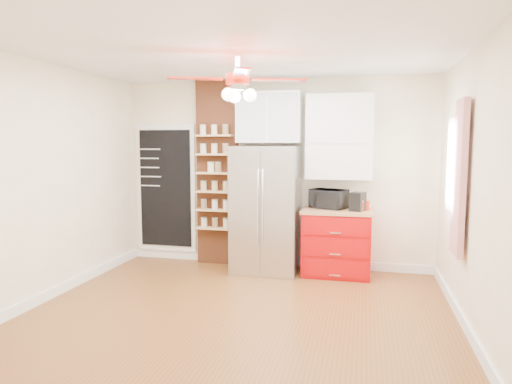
% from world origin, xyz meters
% --- Properties ---
extents(floor, '(4.50, 4.50, 0.00)m').
position_xyz_m(floor, '(0.00, 0.00, 0.00)').
color(floor, brown).
rests_on(floor, ground).
extents(ceiling, '(4.50, 4.50, 0.00)m').
position_xyz_m(ceiling, '(0.00, 0.00, 2.70)').
color(ceiling, white).
rests_on(ceiling, wall_back).
extents(wall_back, '(4.50, 0.02, 2.70)m').
position_xyz_m(wall_back, '(0.00, 2.00, 1.35)').
color(wall_back, '#FFF9CD').
rests_on(wall_back, floor).
extents(wall_front, '(4.50, 0.02, 2.70)m').
position_xyz_m(wall_front, '(0.00, -2.00, 1.35)').
color(wall_front, '#FFF9CD').
rests_on(wall_front, floor).
extents(wall_left, '(0.02, 4.00, 2.70)m').
position_xyz_m(wall_left, '(-2.25, 0.00, 1.35)').
color(wall_left, '#FFF9CD').
rests_on(wall_left, floor).
extents(wall_right, '(0.02, 4.00, 2.70)m').
position_xyz_m(wall_right, '(2.25, 0.00, 1.35)').
color(wall_right, '#FFF9CD').
rests_on(wall_right, floor).
extents(chalkboard, '(0.95, 0.05, 1.95)m').
position_xyz_m(chalkboard, '(-1.70, 1.96, 1.10)').
color(chalkboard, white).
rests_on(chalkboard, wall_back).
extents(brick_pillar, '(0.60, 0.16, 2.70)m').
position_xyz_m(brick_pillar, '(-0.85, 1.92, 1.35)').
color(brick_pillar, brown).
rests_on(brick_pillar, floor).
extents(fridge, '(0.90, 0.70, 1.75)m').
position_xyz_m(fridge, '(-0.05, 1.63, 0.88)').
color(fridge, '#B2B1B6').
rests_on(fridge, floor).
extents(upper_glass_cabinet, '(0.90, 0.35, 0.70)m').
position_xyz_m(upper_glass_cabinet, '(-0.05, 1.82, 2.15)').
color(upper_glass_cabinet, white).
rests_on(upper_glass_cabinet, wall_back).
extents(red_cabinet, '(0.94, 0.64, 0.90)m').
position_xyz_m(red_cabinet, '(0.92, 1.68, 0.45)').
color(red_cabinet, '#A90508').
rests_on(red_cabinet, floor).
extents(upper_shelf_unit, '(0.90, 0.30, 1.15)m').
position_xyz_m(upper_shelf_unit, '(0.92, 1.85, 1.88)').
color(upper_shelf_unit, white).
rests_on(upper_shelf_unit, wall_back).
extents(window, '(0.04, 0.75, 1.05)m').
position_xyz_m(window, '(2.23, 0.90, 1.55)').
color(window, white).
rests_on(window, wall_right).
extents(curtain, '(0.06, 0.40, 1.55)m').
position_xyz_m(curtain, '(2.18, 0.35, 1.45)').
color(curtain, red).
rests_on(curtain, wall_right).
extents(ceiling_fan, '(1.40, 1.40, 0.44)m').
position_xyz_m(ceiling_fan, '(0.00, 0.00, 2.42)').
color(ceiling_fan, silver).
rests_on(ceiling_fan, ceiling).
extents(toaster_oven, '(0.56, 0.48, 0.26)m').
position_xyz_m(toaster_oven, '(0.79, 1.77, 1.03)').
color(toaster_oven, black).
rests_on(toaster_oven, red_cabinet).
extents(coffee_maker, '(0.23, 0.25, 0.25)m').
position_xyz_m(coffee_maker, '(1.19, 1.61, 1.02)').
color(coffee_maker, black).
rests_on(coffee_maker, red_cabinet).
extents(canister_left, '(0.09, 0.09, 0.13)m').
position_xyz_m(canister_left, '(1.22, 1.58, 0.96)').
color(canister_left, red).
rests_on(canister_left, red_cabinet).
extents(canister_right, '(0.11, 0.11, 0.13)m').
position_xyz_m(canister_right, '(1.29, 1.73, 0.96)').
color(canister_right, red).
rests_on(canister_right, red_cabinet).
extents(pantry_jar_oats, '(0.13, 0.13, 0.14)m').
position_xyz_m(pantry_jar_oats, '(-0.91, 1.79, 1.44)').
color(pantry_jar_oats, '#F0EAB8').
rests_on(pantry_jar_oats, brick_pillar).
extents(pantry_jar_beans, '(0.11, 0.11, 0.14)m').
position_xyz_m(pantry_jar_beans, '(-0.80, 1.79, 1.44)').
color(pantry_jar_beans, olive).
rests_on(pantry_jar_beans, brick_pillar).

